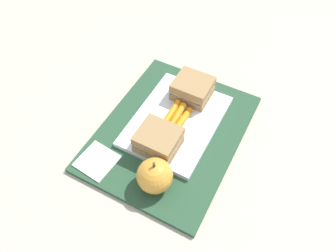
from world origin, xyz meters
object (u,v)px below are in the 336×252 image
Objects in this scene: sandwich_half_right at (158,140)px; carrot_sticks_bundle at (176,117)px; food_tray at (176,121)px; paper_napkin at (97,161)px; apple at (155,176)px; sandwich_half_left at (193,89)px.

sandwich_half_right is 1.02× the size of carrot_sticks_bundle.
food_tray is 0.19m from paper_napkin.
carrot_sticks_bundle is at bearing 41.55° from food_tray.
carrot_sticks_bundle is 0.19m from paper_napkin.
sandwich_half_right is 0.08m from carrot_sticks_bundle.
food_tray is 2.93× the size of apple.
sandwich_half_right is (0.16, 0.00, 0.00)m from sandwich_half_left.
carrot_sticks_bundle is (0.00, 0.00, 0.01)m from food_tray.
paper_napkin is at bearing -85.48° from apple.
apple is (0.07, 0.03, -0.00)m from sandwich_half_right.
food_tray is at bearing 180.00° from sandwich_half_right.
apple reaches higher than food_tray.
sandwich_half_left is (-0.08, 0.00, 0.03)m from food_tray.
food_tray is 2.88× the size of sandwich_half_left.
sandwich_half_left and sandwich_half_right have the same top height.
carrot_sticks_bundle is at bearing 179.87° from sandwich_half_right.
sandwich_half_left is 1.00× the size of sandwich_half_right.
food_tray is 2.92× the size of carrot_sticks_bundle.
sandwich_half_right is (0.08, 0.00, 0.03)m from food_tray.
sandwich_half_left is 0.08m from carrot_sticks_bundle.
apple reaches higher than sandwich_half_right.
paper_napkin is (0.24, -0.09, -0.03)m from sandwich_half_left.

